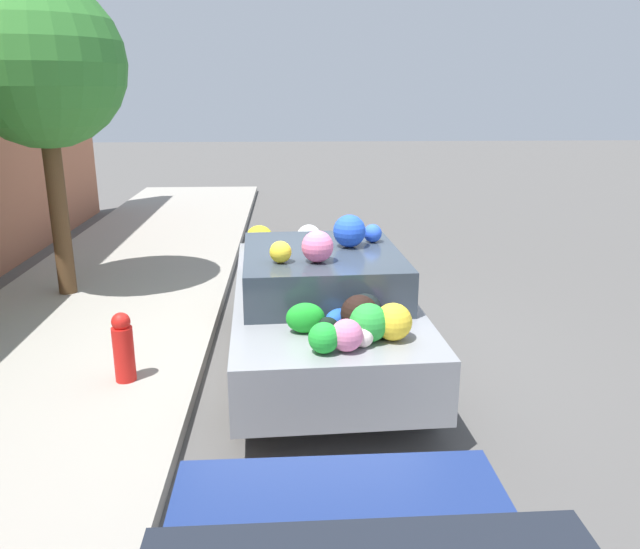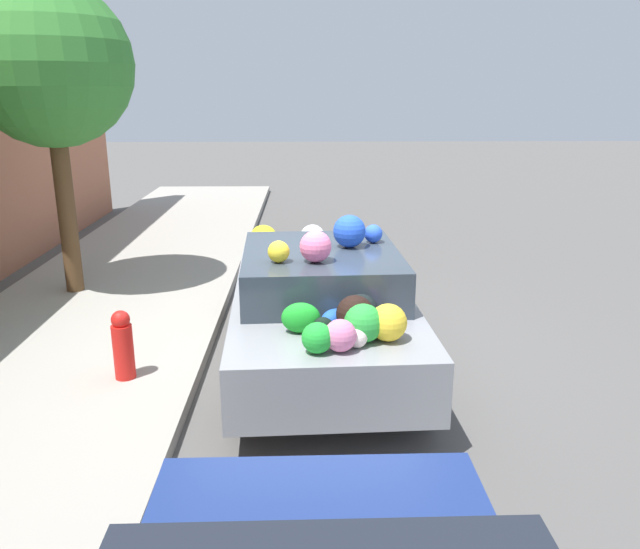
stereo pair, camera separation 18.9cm
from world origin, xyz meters
name	(u,v)px [view 2 (the right image)]	position (x,y,z in m)	size (l,w,h in m)	color
ground_plane	(307,362)	(0.00, 0.00, 0.00)	(60.00, 60.00, 0.00)	#565451
sidewalk_curb	(59,358)	(0.00, 2.70, 0.07)	(24.00, 3.20, 0.15)	#9E998E
street_tree	(50,66)	(2.19, 3.29, 3.17)	(2.13, 2.13, 4.11)	brown
fire_hydrant	(123,345)	(-0.64, 1.79, 0.49)	(0.20, 0.20, 0.70)	red
art_car	(321,302)	(-0.05, -0.15, 0.72)	(4.10, 1.98, 1.65)	gray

